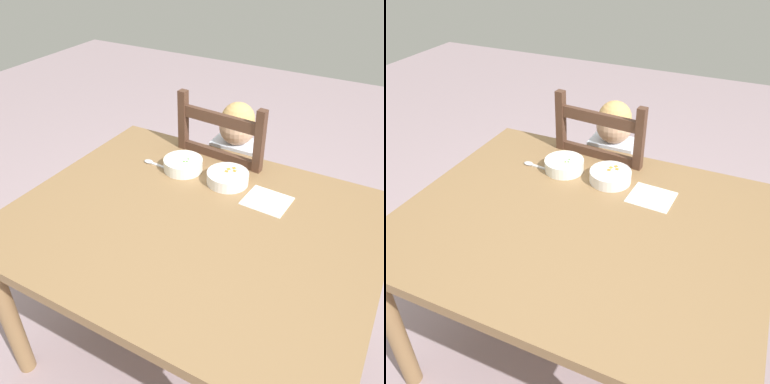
% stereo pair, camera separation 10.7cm
% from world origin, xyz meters
% --- Properties ---
extents(ground_plane, '(8.00, 8.00, 0.00)m').
position_xyz_m(ground_plane, '(0.00, 0.00, 0.00)').
color(ground_plane, gray).
extents(dining_table, '(1.30, 1.05, 0.73)m').
position_xyz_m(dining_table, '(0.00, 0.00, 0.64)').
color(dining_table, olive).
rests_on(dining_table, ground).
extents(dining_chair, '(0.45, 0.45, 1.01)m').
position_xyz_m(dining_chair, '(-0.10, 0.57, 0.46)').
color(dining_chair, '#4C3023').
rests_on(dining_chair, ground).
extents(child_figure, '(0.32, 0.31, 0.94)m').
position_xyz_m(child_figure, '(-0.10, 0.57, 0.62)').
color(child_figure, silver).
rests_on(child_figure, ground).
extents(bowl_of_peas, '(0.17, 0.17, 0.05)m').
position_xyz_m(bowl_of_peas, '(-0.20, 0.28, 0.76)').
color(bowl_of_peas, white).
rests_on(bowl_of_peas, dining_table).
extents(bowl_of_carrots, '(0.17, 0.17, 0.05)m').
position_xyz_m(bowl_of_carrots, '(0.01, 0.28, 0.76)').
color(bowl_of_carrots, white).
rests_on(bowl_of_carrots, dining_table).
extents(spoon, '(0.14, 0.03, 0.01)m').
position_xyz_m(spoon, '(-0.34, 0.25, 0.74)').
color(spoon, silver).
rests_on(spoon, dining_table).
extents(paper_napkin, '(0.18, 0.16, 0.00)m').
position_xyz_m(paper_napkin, '(0.20, 0.23, 0.74)').
color(paper_napkin, white).
rests_on(paper_napkin, dining_table).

